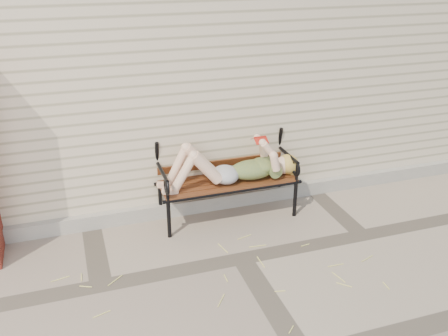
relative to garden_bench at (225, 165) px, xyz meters
name	(u,v)px	position (x,y,z in m)	size (l,w,h in m)	color
ground	(242,258)	(-0.12, -0.86, -0.55)	(80.00, 80.00, 0.00)	gray
house_wall	(164,36)	(-0.12, 2.14, 0.95)	(8.00, 4.00, 3.00)	beige
foundation_strip	(211,203)	(-0.12, 0.11, -0.47)	(8.00, 0.10, 0.15)	#ABA89B
garden_bench	(225,165)	(0.00, 0.00, 0.00)	(1.51, 0.60, 0.98)	black
reading_woman	(230,166)	(0.01, -0.12, 0.03)	(1.42, 0.32, 0.45)	#093540
straw_scatter	(240,302)	(-0.35, -1.42, -0.54)	(2.88, 1.47, 0.01)	#E2D96E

